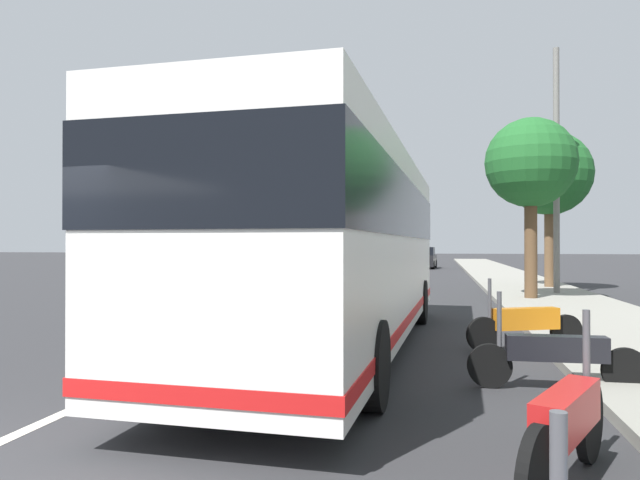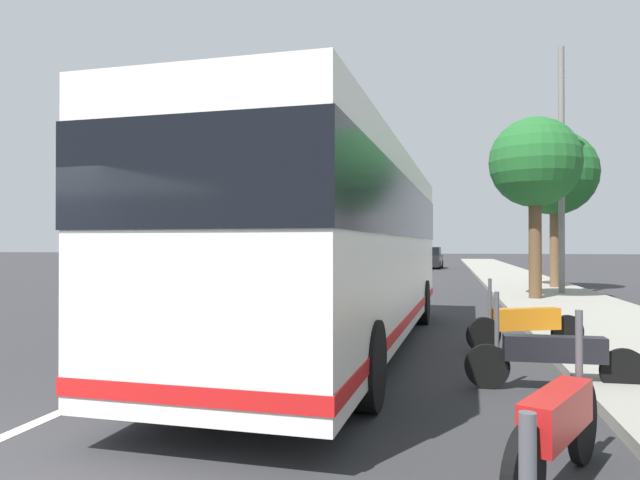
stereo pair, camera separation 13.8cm
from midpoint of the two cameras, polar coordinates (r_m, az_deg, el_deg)
The scene contains 12 objects.
sidewalk_curb at distance 13.67m, azimuth 27.27°, elevation -7.78°, with size 110.00×3.60×0.14m, color gray.
lane_divider_line at distance 13.84m, azimuth -4.68°, elevation -8.01°, with size 110.00×0.16×0.01m, color silver.
coach_bus at distance 10.03m, azimuth 2.35°, elevation 0.05°, with size 11.24×2.96×3.33m.
motorcycle_by_tree at distance 4.80m, azimuth 23.35°, elevation -16.71°, with size 1.98×1.00×1.29m.
motorcycle_mid_row at distance 7.85m, azimuth 22.63°, elevation -10.53°, with size 0.27×2.17×1.23m.
motorcycle_nearest_curb at distance 10.54m, azimuth 20.11°, elevation -7.83°, with size 0.93×2.03×1.25m.
car_behind_bus at distance 46.70m, azimuth 4.54°, elevation -1.79°, with size 4.42×2.02×1.49m.
car_far_distant at distance 44.06m, azimuth 10.89°, elevation -1.82°, with size 4.16×2.05×1.61m.
car_ahead_same_lane at distance 39.00m, azimuth 3.95°, elevation -2.09°, with size 4.60×2.20×1.44m.
roadside_tree_mid_block at distance 19.39m, azimuth 20.77°, elevation 7.07°, with size 2.82×2.82×5.82m.
roadside_tree_far_block at distance 24.69m, azimuth 22.43°, elevation 6.09°, with size 3.33×3.33×6.32m.
utility_pole at distance 21.73m, azimuth 23.04°, elevation 6.26°, with size 0.21×0.21×8.69m, color slate.
Camera 2 is at (-3.09, -4.11, 1.83)m, focal length 32.20 mm.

